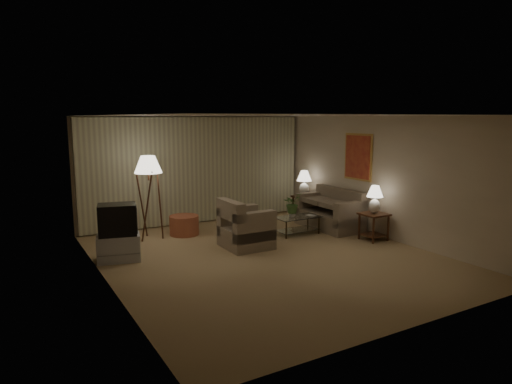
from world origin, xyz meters
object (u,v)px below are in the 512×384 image
sofa (329,213)px  floor_lamp (149,196)px  crt_tv (117,220)px  side_table_far (304,203)px  table_lamp_near (375,197)px  table_lamp_far (304,181)px  ottoman (184,225)px  tv_cabinet (119,248)px  vase (292,214)px  armchair (246,228)px  coffee_table (297,223)px  side_table_near (374,222)px

sofa → floor_lamp: 4.27m
crt_tv → floor_lamp: bearing=64.9°
sofa → side_table_far: size_ratio=2.86×
side_table_far → table_lamp_near: bearing=-90.0°
crt_tv → sofa: bearing=14.0°
crt_tv → floor_lamp: floor_lamp is taller
table_lamp_far → ottoman: size_ratio=1.02×
sofa → floor_lamp: (-4.06, 1.20, 0.59)m
ottoman → table_lamp_near: bearing=-36.3°
tv_cabinet → table_lamp_near: bearing=-0.6°
ottoman → vase: size_ratio=4.21×
table_lamp_far → tv_cabinet: (-5.20, -1.28, -0.75)m
armchair → vase: bearing=-76.1°
side_table_far → table_lamp_far: 0.59m
table_lamp_near → coffee_table: 1.83m
armchair → coffee_table: (1.54, 0.34, -0.12)m
side_table_near → vase: size_ratio=3.79×
table_lamp_near → coffee_table: bearing=132.7°
coffee_table → tv_cabinet: size_ratio=1.20×
sofa → floor_lamp: bearing=-106.3°
armchair → tv_cabinet: size_ratio=1.11×
table_lamp_near → tv_cabinet: (-5.20, 1.32, -0.71)m
sofa → table_lamp_near: size_ratio=2.79×
crt_tv → vase: size_ratio=4.89×
table_lamp_near → table_lamp_far: 2.60m
side_table_near → floor_lamp: 4.95m
vase → armchair: bearing=-166.4°
table_lamp_far → crt_tv: bearing=-166.1°
table_lamp_near → table_lamp_far: (0.00, 2.60, 0.04)m
tv_cabinet → vase: vase is taller
tv_cabinet → vase: size_ratio=5.49×
crt_tv → vase: crt_tv is taller
side_table_near → vase: bearing=136.2°
tv_cabinet → crt_tv: 0.54m
table_lamp_far → coffee_table: 1.92m
armchair → coffee_table: armchair is taller
armchair → side_table_far: (2.69, 1.69, 0.01)m
sofa → table_lamp_near: table_lamp_near is taller
armchair → side_table_near: (2.69, -0.91, 0.01)m
coffee_table → crt_tv: crt_tv is taller
ottoman → crt_tv: bearing=-145.7°
sofa → table_lamp_far: size_ratio=2.53×
armchair → tv_cabinet: 2.55m
side_table_near → floor_lamp: size_ratio=0.32×
sofa → floor_lamp: floor_lamp is taller
side_table_near → table_lamp_far: bearing=90.0°
sofa → table_lamp_near: bearing=6.6°
side_table_near → table_lamp_near: bearing=176.4°
side_table_near → coffee_table: side_table_near is taller
armchair → side_table_far: 3.18m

